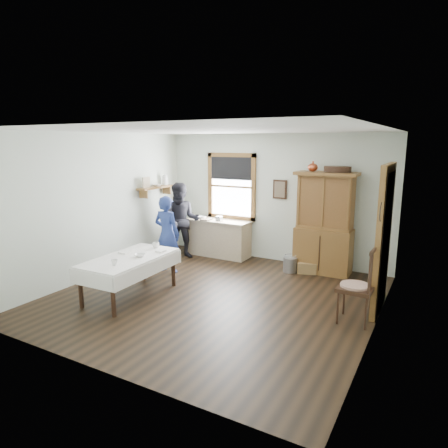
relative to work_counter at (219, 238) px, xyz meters
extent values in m
cube|color=black|center=(1.17, -2.19, -0.41)|extent=(5.00, 5.00, 0.01)
cube|color=silver|center=(1.17, -2.19, 2.28)|extent=(5.00, 5.00, 0.01)
cube|color=silver|center=(1.17, 0.31, 0.94)|extent=(5.00, 0.01, 2.70)
cube|color=silver|center=(1.17, -4.69, 0.94)|extent=(5.00, 0.01, 2.70)
cube|color=silver|center=(-1.33, -2.19, 0.94)|extent=(0.01, 5.00, 2.70)
cube|color=silver|center=(3.67, -2.19, 0.94)|extent=(0.01, 5.00, 2.70)
cube|color=white|center=(0.17, 0.29, 1.14)|extent=(1.00, 0.02, 1.30)
cube|color=olive|center=(0.17, 0.27, 1.83)|extent=(1.18, 0.06, 0.09)
cube|color=olive|center=(0.17, 0.27, 0.44)|extent=(1.18, 0.06, 0.09)
cube|color=olive|center=(-0.38, 0.27, 1.14)|extent=(0.09, 0.06, 1.48)
cube|color=olive|center=(0.71, 0.27, 1.14)|extent=(0.09, 0.06, 1.48)
cube|color=black|center=(0.17, 0.25, 1.54)|extent=(0.98, 0.03, 0.49)
cube|color=#453A31|center=(3.64, -1.34, 0.64)|extent=(0.03, 0.90, 2.10)
cube|color=olive|center=(3.61, -1.85, 0.64)|extent=(0.08, 0.12, 2.10)
cube|color=olive|center=(3.61, -0.83, 0.64)|extent=(0.08, 0.12, 2.10)
cube|color=olive|center=(3.61, -1.34, 1.75)|extent=(0.08, 1.14, 0.12)
cube|color=olive|center=(-1.20, -0.69, 1.14)|extent=(0.24, 1.00, 0.04)
cube|color=olive|center=(-1.20, -1.09, 1.04)|extent=(0.22, 0.03, 0.18)
cube|color=olive|center=(-1.20, -0.29, 1.04)|extent=(0.22, 0.03, 0.18)
cube|color=#C5B289|center=(-1.20, -0.99, 1.27)|extent=(0.03, 0.22, 0.24)
cylinder|color=white|center=(-1.20, -0.34, 1.27)|extent=(0.12, 0.12, 0.22)
cube|color=black|center=(1.32, 0.27, 1.14)|extent=(0.30, 0.04, 0.40)
torus|color=black|center=(3.62, -1.89, 1.31)|extent=(0.01, 0.27, 0.27)
cube|color=#C5B289|center=(0.00, 0.00, 0.00)|extent=(1.44, 0.55, 0.82)
cube|color=olive|center=(2.36, -0.03, 0.57)|extent=(1.16, 0.55, 1.97)
cube|color=white|center=(-0.08, -2.82, -0.07)|extent=(0.94, 1.72, 0.68)
cube|color=black|center=(3.37, -2.02, 0.14)|extent=(0.53, 0.53, 1.11)
cube|color=#979A9F|center=(1.81, -0.32, -0.26)|extent=(0.35, 0.35, 0.29)
cube|color=#997745|center=(2.12, -0.22, -0.30)|extent=(0.42, 0.35, 0.21)
imported|color=navy|center=(-0.32, -1.48, 0.29)|extent=(0.52, 0.35, 1.40)
imported|color=black|center=(-0.64, -0.53, 0.36)|extent=(0.93, 0.86, 1.54)
imported|color=white|center=(-0.07, -2.15, 0.32)|extent=(0.16, 0.16, 0.10)
imported|color=white|center=(0.03, -3.28, 0.31)|extent=(0.12, 0.12, 0.09)
imported|color=white|center=(0.06, -2.73, 0.29)|extent=(0.26, 0.26, 0.05)
imported|color=brown|center=(-0.35, -0.12, 0.42)|extent=(0.17, 0.23, 0.02)
imported|color=white|center=(-0.40, -0.07, 0.44)|extent=(0.24, 0.24, 0.06)
imported|color=white|center=(-1.20, -0.64, 1.19)|extent=(0.22, 0.22, 0.05)
camera|label=1|loc=(4.34, -7.57, 2.11)|focal=32.00mm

